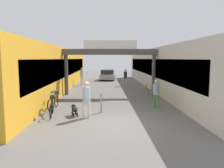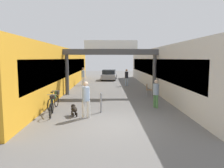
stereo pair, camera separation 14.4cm
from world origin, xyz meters
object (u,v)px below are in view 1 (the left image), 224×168
object	(u,v)px
pedestrian_with_dog	(87,97)
pedestrian_companion	(156,92)
bicycle_black_nearest	(52,106)
bollard_post_metal	(101,103)
pedestrian_elderly_walking	(82,75)
pedestrian_carrying_crate	(125,76)
bicycle_green_second	(54,101)
parked_car_silver	(108,75)
cafe_chair_wood_nearer	(148,89)
dog_on_leash	(74,109)

from	to	relation	value
pedestrian_with_dog	pedestrian_companion	bearing A→B (deg)	28.15
bicycle_black_nearest	bollard_post_metal	bearing A→B (deg)	10.78
pedestrian_elderly_walking	bollard_post_metal	distance (m)	11.85
pedestrian_carrying_crate	bicycle_green_second	bearing A→B (deg)	-116.06
bollard_post_metal	parked_car_silver	world-z (taller)	parked_car_silver
pedestrian_carrying_crate	pedestrian_elderly_walking	distance (m)	4.51
bicycle_green_second	parked_car_silver	size ratio (longest dim) A/B	0.41
bicycle_green_second	cafe_chair_wood_nearer	bearing A→B (deg)	33.27
pedestrian_companion	dog_on_leash	xyz separation A→B (m)	(-4.32, -1.65, -0.57)
bicycle_black_nearest	pedestrian_elderly_walking	bearing A→B (deg)	89.06
bicycle_black_nearest	pedestrian_carrying_crate	bearing A→B (deg)	67.81
cafe_chair_wood_nearer	bicycle_green_second	bearing A→B (deg)	-146.73
pedestrian_companion	pedestrian_carrying_crate	size ratio (longest dim) A/B	0.94
pedestrian_companion	cafe_chair_wood_nearer	distance (m)	3.88
cafe_chair_wood_nearer	pedestrian_companion	bearing A→B (deg)	-94.32
pedestrian_companion	pedestrian_elderly_walking	bearing A→B (deg)	116.29
cafe_chair_wood_nearer	pedestrian_carrying_crate	bearing A→B (deg)	100.03
parked_car_silver	pedestrian_companion	bearing A→B (deg)	-81.26
pedestrian_companion	pedestrian_elderly_walking	xyz separation A→B (m)	(-5.24, 10.61, 0.15)
pedestrian_with_dog	cafe_chair_wood_nearer	xyz separation A→B (m)	(4.00, 5.83, -0.43)
pedestrian_companion	parked_car_silver	xyz separation A→B (m)	(-2.49, 16.21, -0.26)
pedestrian_elderly_walking	bicycle_green_second	world-z (taller)	pedestrian_elderly_walking
pedestrian_with_dog	bicycle_black_nearest	xyz separation A→B (m)	(-1.73, 0.50, -0.54)
pedestrian_with_dog	pedestrian_companion	size ratio (longest dim) A/B	1.07
pedestrian_carrying_crate	bicycle_green_second	distance (m)	11.13
pedestrian_companion	bicycle_black_nearest	xyz separation A→B (m)	(-5.44, -1.48, -0.47)
pedestrian_elderly_walking	bollard_post_metal	world-z (taller)	pedestrian_elderly_walking
pedestrian_companion	cafe_chair_wood_nearer	size ratio (longest dim) A/B	1.79
pedestrian_carrying_crate	bicycle_black_nearest	world-z (taller)	pedestrian_carrying_crate
pedestrian_with_dog	dog_on_leash	bearing A→B (deg)	151.33
bicycle_green_second	pedestrian_companion	bearing A→B (deg)	0.59
pedestrian_with_dog	pedestrian_companion	xyz separation A→B (m)	(3.71, 1.98, -0.07)
bollard_post_metal	pedestrian_elderly_walking	bearing A→B (deg)	100.70
pedestrian_carrying_crate	pedestrian_elderly_walking	bearing A→B (deg)	171.31
pedestrian_elderly_walking	pedestrian_with_dog	bearing A→B (deg)	-83.06
dog_on_leash	parked_car_silver	xyz separation A→B (m)	(1.83, 17.86, 0.31)
bicycle_green_second	parked_car_silver	bearing A→B (deg)	78.95
pedestrian_companion	cafe_chair_wood_nearer	xyz separation A→B (m)	(0.29, 3.85, -0.36)
pedestrian_with_dog	pedestrian_carrying_crate	bearing A→B (deg)	76.22
pedestrian_with_dog	dog_on_leash	size ratio (longest dim) A/B	2.24
bollard_post_metal	parked_car_silver	bearing A→B (deg)	88.17
cafe_chair_wood_nearer	bollard_post_metal	bearing A→B (deg)	-124.35
pedestrian_carrying_crate	bicycle_green_second	size ratio (longest dim) A/B	1.00
cafe_chair_wood_nearer	parked_car_silver	size ratio (longest dim) A/B	0.21
pedestrian_carrying_crate	bicycle_black_nearest	distance (m)	12.33
pedestrian_with_dog	cafe_chair_wood_nearer	size ratio (longest dim) A/B	1.91
pedestrian_companion	bollard_post_metal	bearing A→B (deg)	-161.34
pedestrian_companion	bicycle_green_second	bearing A→B (deg)	-179.41
dog_on_leash	parked_car_silver	world-z (taller)	parked_car_silver
pedestrian_elderly_walking	cafe_chair_wood_nearer	world-z (taller)	pedestrian_elderly_walking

